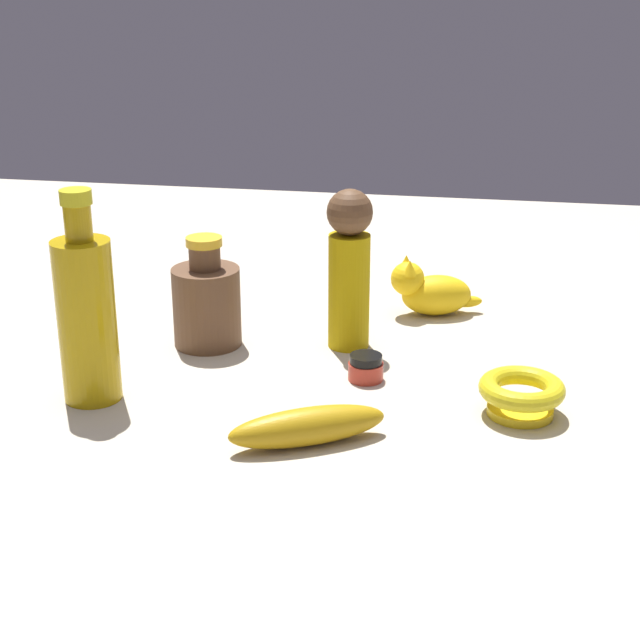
# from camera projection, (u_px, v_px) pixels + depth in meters

# --- Properties ---
(ground) EXTENTS (2.00, 2.00, 0.00)m
(ground) POSITION_uv_depth(u_px,v_px,m) (320.00, 376.00, 1.23)
(ground) COLOR #BCB29E
(bottle_short) EXTENTS (0.09, 0.09, 0.15)m
(bottle_short) POSITION_uv_depth(u_px,v_px,m) (207.00, 302.00, 1.31)
(bottle_short) COLOR brown
(bottle_short) RESTS_ON ground
(cat_figurine) EXTENTS (0.14, 0.09, 0.09)m
(cat_figurine) POSITION_uv_depth(u_px,v_px,m) (429.00, 290.00, 1.43)
(cat_figurine) COLOR yellow
(cat_figurine) RESTS_ON ground
(person_figure_adult) EXTENTS (0.08, 0.08, 0.22)m
(person_figure_adult) POSITION_uv_depth(u_px,v_px,m) (349.00, 267.00, 1.29)
(person_figure_adult) COLOR #BA9B08
(person_figure_adult) RESTS_ON ground
(nail_polish_jar) EXTENTS (0.04, 0.04, 0.03)m
(nail_polish_jar) POSITION_uv_depth(u_px,v_px,m) (366.00, 367.00, 1.22)
(nail_polish_jar) COLOR #B03123
(nail_polish_jar) RESTS_ON ground
(bowl) EXTENTS (0.10, 0.10, 0.04)m
(bowl) POSITION_uv_depth(u_px,v_px,m) (521.00, 393.00, 1.12)
(bowl) COLOR yellow
(bowl) RESTS_ON ground
(bottle_tall) EXTENTS (0.07, 0.07, 0.26)m
(bottle_tall) POSITION_uv_depth(u_px,v_px,m) (87.00, 315.00, 1.13)
(bottle_tall) COLOR #B4900B
(bottle_tall) RESTS_ON ground
(banana) EXTENTS (0.18, 0.12, 0.04)m
(banana) POSITION_uv_depth(u_px,v_px,m) (308.00, 426.00, 1.05)
(banana) COLOR #B88B12
(banana) RESTS_ON ground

